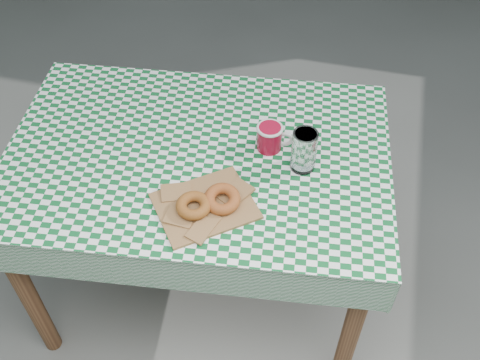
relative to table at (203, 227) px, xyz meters
name	(u,v)px	position (x,y,z in m)	size (l,w,h in m)	color
ground	(225,318)	(0.12, -0.15, -0.38)	(60.00, 60.00, 0.00)	#54544F
table	(203,227)	(0.00, 0.00, 0.00)	(1.20, 0.80, 0.75)	#54301C
tablecloth	(197,154)	(0.00, 0.00, 0.38)	(1.22, 0.82, 0.01)	#0C5224
paper_bag	(205,205)	(0.09, -0.21, 0.39)	(0.27, 0.22, 0.01)	#926540
bagel_front	(194,206)	(0.06, -0.23, 0.41)	(0.10, 0.10, 0.03)	brown
bagel_back	(222,199)	(0.14, -0.19, 0.41)	(0.11, 0.11, 0.03)	#9C4920
coffee_mug	(269,138)	(0.22, 0.08, 0.42)	(0.16, 0.16, 0.09)	maroon
drinking_glass	(304,151)	(0.33, 0.02, 0.45)	(0.08, 0.08, 0.14)	white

